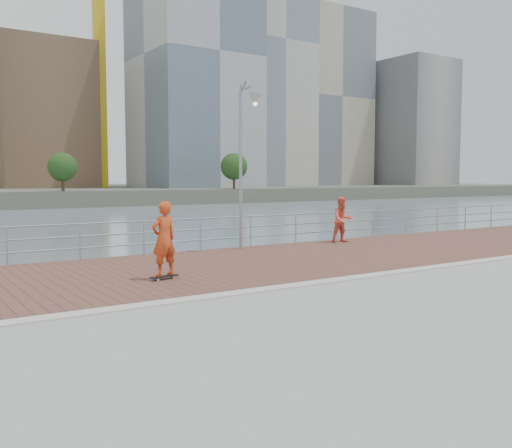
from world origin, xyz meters
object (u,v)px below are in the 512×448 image
skateboarder (164,239)px  street_lamp (247,136)px  guardrail (173,232)px  bystander (342,220)px

skateboarder → street_lamp: bearing=-153.5°
guardrail → street_lamp: (2.35, -0.90, 3.20)m
street_lamp → bystander: size_ratio=3.15×
guardrail → skateboarder: (-2.36, -4.52, 0.32)m
guardrail → street_lamp: street_lamp is taller
skateboarder → bystander: 9.76m
guardrail → skateboarder: size_ratio=21.43×
bystander → skateboarder: bearing=-144.4°
skateboarder → bystander: size_ratio=1.05×
street_lamp → bystander: street_lamp is taller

